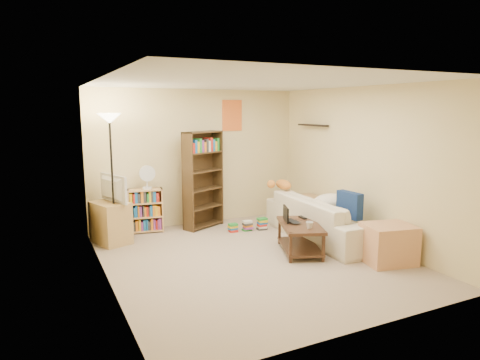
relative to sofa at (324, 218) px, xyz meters
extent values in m
plane|color=tan|center=(-1.55, -0.40, -0.35)|extent=(4.50, 4.50, 0.00)
cube|color=beige|center=(-1.55, 1.85, 0.90)|extent=(4.00, 0.04, 2.50)
cube|color=beige|center=(-1.55, -2.65, 0.90)|extent=(4.00, 0.04, 2.50)
cube|color=beige|center=(-3.55, -0.40, 0.90)|extent=(0.04, 4.50, 2.50)
cube|color=beige|center=(0.45, -0.40, 0.90)|extent=(0.04, 4.50, 2.50)
cube|color=silver|center=(-1.55, -0.40, 2.15)|extent=(4.00, 4.50, 0.04)
cube|color=red|center=(-0.83, 1.84, 1.67)|extent=(0.40, 0.02, 0.58)
cube|color=black|center=(0.37, 0.90, 1.50)|extent=(0.12, 0.80, 0.03)
imported|color=beige|center=(0.00, 0.00, 0.00)|extent=(2.45, 1.11, 0.69)
cube|color=navy|center=(0.09, -0.52, 0.32)|extent=(0.17, 0.46, 0.41)
ellipsoid|color=white|center=(0.17, 0.05, 0.25)|extent=(0.64, 0.46, 0.27)
ellipsoid|color=orange|center=(-0.23, 0.92, 0.44)|extent=(0.44, 0.21, 0.18)
sphere|color=orange|center=(-0.48, 0.93, 0.46)|extent=(0.15, 0.15, 0.15)
cube|color=#462D1B|center=(-0.77, -0.44, 0.07)|extent=(0.88, 1.13, 0.04)
cube|color=#462D1B|center=(-0.77, -0.44, -0.26)|extent=(0.83, 1.07, 0.03)
cube|color=#462D1B|center=(-1.14, -0.77, -0.13)|extent=(0.04, 0.04, 0.44)
cube|color=#462D1B|center=(-0.70, -0.94, -0.13)|extent=(0.04, 0.04, 0.44)
cube|color=#462D1B|center=(-0.83, 0.05, -0.13)|extent=(0.04, 0.04, 0.44)
cube|color=#462D1B|center=(-0.39, -0.12, -0.13)|extent=(0.04, 0.04, 0.44)
imported|color=black|center=(-0.78, -0.32, 0.11)|extent=(0.34, 0.23, 0.03)
cube|color=white|center=(-0.92, -0.27, 0.23)|extent=(0.13, 0.31, 0.22)
imported|color=silver|center=(-0.79, -0.71, 0.15)|extent=(0.20, 0.20, 0.10)
cube|color=black|center=(-0.54, -0.17, 0.11)|extent=(0.07, 0.18, 0.02)
cube|color=tan|center=(-3.25, 1.29, -0.01)|extent=(0.63, 0.74, 0.67)
imported|color=black|center=(-3.25, 1.29, 0.54)|extent=(0.83, 0.58, 0.44)
cube|color=#3B2A17|center=(-1.56, 1.51, 0.53)|extent=(0.83, 0.57, 1.75)
cube|color=#DDB06C|center=(-2.60, 1.65, 0.04)|extent=(0.63, 0.33, 0.77)
cylinder|color=silver|center=(-2.56, 1.63, 0.44)|extent=(0.15, 0.15, 0.04)
cylinder|color=silver|center=(-2.56, 1.63, 0.54)|extent=(0.02, 0.02, 0.15)
cylinder|color=silver|center=(-2.56, 1.60, 0.70)|extent=(0.27, 0.06, 0.27)
cylinder|color=black|center=(-3.21, 1.16, -0.33)|extent=(0.31, 0.31, 0.03)
cylinder|color=black|center=(-3.21, 1.16, 0.63)|extent=(0.03, 0.03, 1.96)
cone|color=beige|center=(-3.21, 1.16, 1.65)|extent=(0.35, 0.35, 0.15)
cube|color=tan|center=(0.17, 0.76, -0.07)|extent=(0.49, 0.49, 0.56)
cube|color=tan|center=(0.10, -1.36, -0.07)|extent=(0.76, 0.68, 0.55)
cube|color=red|center=(-1.22, 1.00, -0.27)|extent=(0.17, 0.14, 0.15)
cube|color=#1966B2|center=(-0.95, 0.94, -0.26)|extent=(0.17, 0.14, 0.18)
cube|color=gold|center=(-0.69, 0.88, -0.24)|extent=(0.17, 0.14, 0.21)
camera|label=1|loc=(-4.30, -5.63, 1.80)|focal=32.00mm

